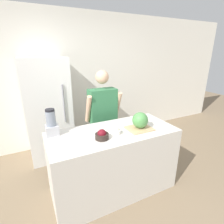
# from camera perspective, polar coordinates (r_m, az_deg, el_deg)

# --- Properties ---
(ground_plane) EXTENTS (14.00, 14.00, 0.00)m
(ground_plane) POSITION_cam_1_polar(r_m,az_deg,el_deg) (2.53, 4.53, -28.45)
(ground_plane) COLOR #7F6B51
(wall_back) EXTENTS (8.00, 0.06, 2.60)m
(wall_back) POSITION_cam_1_polar(r_m,az_deg,el_deg) (3.66, -11.70, 9.93)
(wall_back) COLOR white
(wall_back) RESTS_ON ground_plane
(counter_island) EXTENTS (1.65, 0.72, 0.90)m
(counter_island) POSITION_cam_1_polar(r_m,az_deg,el_deg) (2.47, 0.39, -15.81)
(counter_island) COLOR beige
(counter_island) RESTS_ON ground_plane
(refrigerator) EXTENTS (0.73, 0.71, 1.78)m
(refrigerator) POSITION_cam_1_polar(r_m,az_deg,el_deg) (3.27, -20.17, 0.65)
(refrigerator) COLOR white
(refrigerator) RESTS_ON ground_plane
(person) EXTENTS (0.58, 0.26, 1.60)m
(person) POSITION_cam_1_polar(r_m,az_deg,el_deg) (2.89, -2.99, -2.23)
(person) COLOR #4C608C
(person) RESTS_ON ground_plane
(cutting_board) EXTENTS (0.32, 0.27, 0.01)m
(cutting_board) POSITION_cam_1_polar(r_m,az_deg,el_deg) (2.33, 8.91, -5.35)
(cutting_board) COLOR tan
(cutting_board) RESTS_ON counter_island
(watermelon) EXTENTS (0.21, 0.21, 0.21)m
(watermelon) POSITION_cam_1_polar(r_m,az_deg,el_deg) (2.30, 9.17, -2.64)
(watermelon) COLOR #4C8C47
(watermelon) RESTS_ON cutting_board
(bowl_cherries) EXTENTS (0.16, 0.16, 0.12)m
(bowl_cherries) POSITION_cam_1_polar(r_m,az_deg,el_deg) (2.04, -3.31, -7.57)
(bowl_cherries) COLOR #2D231E
(bowl_cherries) RESTS_ON counter_island
(bowl_cream) EXTENTS (0.12, 0.12, 0.09)m
(bowl_cream) POSITION_cam_1_polar(r_m,az_deg,el_deg) (2.16, 1.34, -6.25)
(bowl_cream) COLOR white
(bowl_cream) RESTS_ON counter_island
(blender) EXTENTS (0.15, 0.15, 0.33)m
(blender) POSITION_cam_1_polar(r_m,az_deg,el_deg) (2.22, -19.17, -3.72)
(blender) COLOR #B7B7BC
(blender) RESTS_ON counter_island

